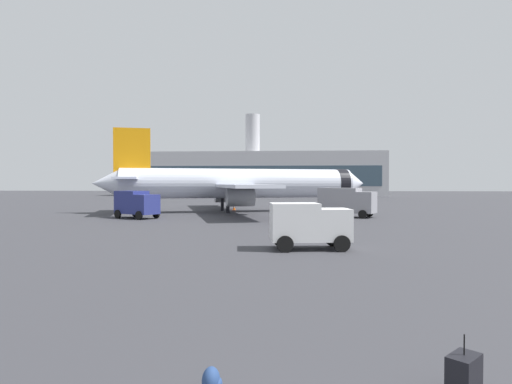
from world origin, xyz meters
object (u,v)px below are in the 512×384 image
cargo_van (309,223)px  safety_cone_mid (234,207)px  safety_cone_near (329,215)px  service_truck (136,203)px  airplane_at_gate (238,184)px  rolling_suitcase (464,375)px  traveller_backpack (212,381)px  fuel_truck (346,201)px

cargo_van → safety_cone_mid: bearing=103.8°
safety_cone_near → cargo_van: bearing=-99.0°
service_truck → cargo_van: bearing=-49.3°
airplane_at_gate → rolling_suitcase: bearing=-79.0°
service_truck → safety_cone_mid: size_ratio=6.96×
airplane_at_gate → traveller_backpack: (4.77, -47.11, -3.42)m
safety_cone_near → safety_cone_mid: 17.52m
fuel_truck → traveller_backpack: 40.42m
safety_cone_near → traveller_backpack: bearing=-99.0°
airplane_at_gate → traveller_backpack: 47.47m
safety_cone_mid → rolling_suitcase: 51.23m
cargo_van → rolling_suitcase: 16.40m
service_truck → cargo_van: service_truck is taller
airplane_at_gate → safety_cone_near: bearing=-42.5°
service_truck → rolling_suitcase: (18.76, -36.02, -1.22)m
rolling_suitcase → traveller_backpack: bearing=-177.6°
service_truck → cargo_van: size_ratio=1.14×
service_truck → rolling_suitcase: bearing=-62.5°
fuel_truck → safety_cone_mid: bearing=141.8°
safety_cone_mid → traveller_backpack: (5.73, -50.41, -0.14)m
service_truck → traveller_backpack: size_ratio=10.94×
airplane_at_gate → traveller_backpack: airplane_at_gate is taller
airplane_at_gate → rolling_suitcase: size_ratio=31.93×
service_truck → airplane_at_gate: bearing=48.6°
fuel_truck → cargo_van: 23.75m
safety_cone_near → safety_cone_mid: size_ratio=0.93×
fuel_truck → rolling_suitcase: size_ratio=5.85×
airplane_at_gate → fuel_truck: 14.96m
airplane_at_gate → rolling_suitcase: 47.92m
airplane_at_gate → safety_cone_mid: 4.75m
safety_cone_mid → service_truck: bearing=-121.4°
rolling_suitcase → traveller_backpack: 4.37m
rolling_suitcase → safety_cone_near: bearing=87.6°
service_truck → rolling_suitcase: 40.63m
fuel_truck → airplane_at_gate: bearing=149.5°
safety_cone_near → rolling_suitcase: rolling_suitcase is taller
safety_cone_near → safety_cone_mid: safety_cone_mid is taller
fuel_truck → traveller_backpack: fuel_truck is taller
cargo_van → traveller_backpack: size_ratio=9.61×
cargo_van → safety_cone_near: bearing=81.0°
airplane_at_gate → traveller_backpack: bearing=-84.2°
safety_cone_near → airplane_at_gate: bearing=137.5°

